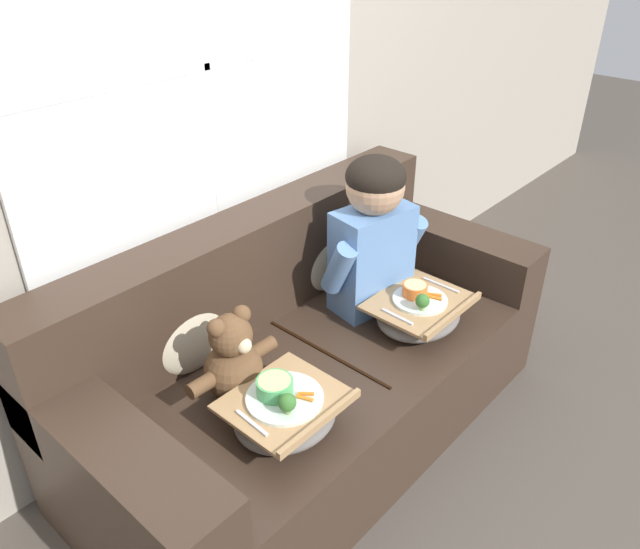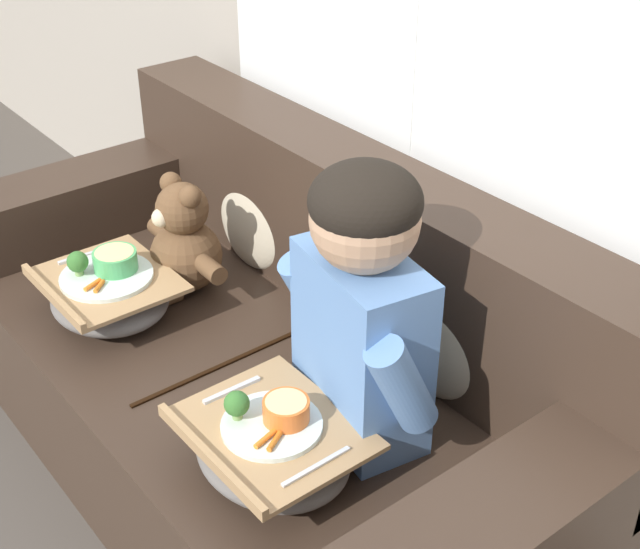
% 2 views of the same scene
% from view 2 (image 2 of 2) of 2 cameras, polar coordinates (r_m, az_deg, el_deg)
% --- Properties ---
extents(ground_plane, '(14.00, 14.00, 0.00)m').
position_cam_2_polar(ground_plane, '(2.60, -3.89, -12.70)').
color(ground_plane, '#4C443D').
extents(couch, '(1.95, 0.93, 0.88)m').
position_cam_2_polar(couch, '(2.41, -2.93, -6.59)').
color(couch, '#38281E').
rests_on(couch, ground_plane).
extents(throw_pillow_behind_child, '(0.35, 0.17, 0.37)m').
position_cam_2_polar(throw_pillow_behind_child, '(2.13, 7.64, -3.30)').
color(throw_pillow_behind_child, '#C1B293').
rests_on(throw_pillow_behind_child, couch).
extents(throw_pillow_behind_teddy, '(0.35, 0.17, 0.36)m').
position_cam_2_polar(throw_pillow_behind_teddy, '(2.63, -4.07, 4.14)').
color(throw_pillow_behind_teddy, '#C1B293').
rests_on(throw_pillow_behind_teddy, couch).
extents(child_figure, '(0.49, 0.26, 0.66)m').
position_cam_2_polar(child_figure, '(1.88, 2.72, -1.19)').
color(child_figure, '#5B84BC').
rests_on(child_figure, couch).
extents(teddy_bear, '(0.37, 0.25, 0.34)m').
position_cam_2_polar(teddy_bear, '(2.52, -8.72, 2.00)').
color(teddy_bear, brown).
rests_on(teddy_bear, couch).
extents(lap_tray_child, '(0.39, 0.32, 0.20)m').
position_cam_2_polar(lap_tray_child, '(1.94, -3.08, -10.91)').
color(lap_tray_child, slate).
rests_on(lap_tray_child, child_figure).
extents(lap_tray_teddy, '(0.36, 0.32, 0.20)m').
position_cam_2_polar(lap_tray_teddy, '(2.47, -13.35, -1.19)').
color(lap_tray_teddy, slate).
rests_on(lap_tray_teddy, teddy_bear).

